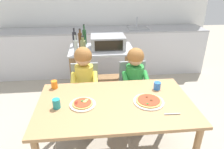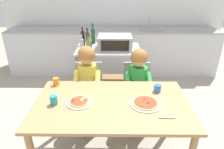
{
  "view_description": "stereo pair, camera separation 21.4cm",
  "coord_description": "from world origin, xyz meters",
  "views": [
    {
      "loc": [
        -0.19,
        -1.62,
        1.81
      ],
      "look_at": [
        0.0,
        0.3,
        0.88
      ],
      "focal_mm": 32.69,
      "sensor_mm": 36.0,
      "label": 1
    },
    {
      "loc": [
        0.02,
        -1.63,
        1.81
      ],
      "look_at": [
        0.0,
        0.3,
        0.88
      ],
      "focal_mm": 32.69,
      "sensor_mm": 36.0,
      "label": 2
    }
  ],
  "objects": [
    {
      "name": "bottle_dark_olive_oil",
      "position": [
        -0.45,
        1.37,
        0.97
      ],
      "size": [
        0.06,
        0.06,
        0.28
      ],
      "color": "black",
      "rests_on": "kitchen_island_cart"
    },
    {
      "name": "bottle_brown_beer",
      "position": [
        -0.31,
        1.47,
        0.98
      ],
      "size": [
        0.06,
        0.06,
        0.31
      ],
      "color": "#1E4723",
      "rests_on": "kitchen_island_cart"
    },
    {
      "name": "drinking_cup_teal",
      "position": [
        -0.54,
        -0.04,
        0.78
      ],
      "size": [
        0.07,
        0.07,
        0.09
      ],
      "primitive_type": "cylinder",
      "color": "teal",
      "rests_on": "dining_table"
    },
    {
      "name": "back_wall_tiled",
      "position": [
        0.0,
        2.73,
        1.35
      ],
      "size": [
        4.53,
        0.14,
        2.7
      ],
      "color": "white",
      "rests_on": "ground"
    },
    {
      "name": "dining_chair_right",
      "position": [
        0.32,
        0.69,
        0.48
      ],
      "size": [
        0.36,
        0.36,
        0.81
      ],
      "color": "gray",
      "rests_on": "ground"
    },
    {
      "name": "pizza_plate_white",
      "position": [
        0.32,
        -0.03,
        0.74
      ],
      "size": [
        0.29,
        0.29,
        0.03
      ],
      "color": "white",
      "rests_on": "dining_table"
    },
    {
      "name": "dining_chair_left",
      "position": [
        -0.31,
        0.69,
        0.48
      ],
      "size": [
        0.36,
        0.36,
        0.81
      ],
      "color": "gray",
      "rests_on": "ground"
    },
    {
      "name": "bottle_tall_green_wine",
      "position": [
        -0.41,
        1.01,
        0.97
      ],
      "size": [
        0.05,
        0.05,
        0.28
      ],
      "color": "#ADB7B2",
      "rests_on": "kitchen_island_cart"
    },
    {
      "name": "kitchen_counter",
      "position": [
        0.0,
        2.32,
        0.44
      ],
      "size": [
        4.08,
        0.6,
        1.09
      ],
      "color": "silver",
      "rests_on": "ground"
    },
    {
      "name": "child_in_yellow_shirt",
      "position": [
        -0.31,
        0.58,
        0.7
      ],
      "size": [
        0.32,
        0.42,
        1.06
      ],
      "color": "#424C6B",
      "rests_on": "ground"
    },
    {
      "name": "bottle_clear_vinegar",
      "position": [
        -0.32,
        1.02,
        0.96
      ],
      "size": [
        0.07,
        0.07,
        0.25
      ],
      "color": "olive",
      "rests_on": "kitchen_island_cart"
    },
    {
      "name": "drinking_cup_orange",
      "position": [
        -0.61,
        0.34,
        0.77
      ],
      "size": [
        0.07,
        0.07,
        0.08
      ],
      "primitive_type": "cylinder",
      "color": "orange",
      "rests_on": "dining_table"
    },
    {
      "name": "child_in_green_shirt",
      "position": [
        0.32,
        0.58,
        0.68
      ],
      "size": [
        0.32,
        0.42,
        1.03
      ],
      "color": "#424C6B",
      "rests_on": "ground"
    },
    {
      "name": "serving_spoon",
      "position": [
        0.47,
        -0.24,
        0.74
      ],
      "size": [
        0.14,
        0.02,
        0.01
      ],
      "primitive_type": "cylinder",
      "rotation": [
        0.0,
        1.57,
        3.1
      ],
      "color": "#B7BABF",
      "rests_on": "dining_table"
    },
    {
      "name": "dining_table",
      "position": [
        0.0,
        0.0,
        0.64
      ],
      "size": [
        1.47,
        0.86,
        0.73
      ],
      "color": "#AD7F51",
      "rests_on": "ground"
    },
    {
      "name": "kitchen_island_cart",
      "position": [
        -0.06,
        1.23,
        0.57
      ],
      "size": [
        0.93,
        0.59,
        0.86
      ],
      "color": "#B7BABF",
      "rests_on": "ground"
    },
    {
      "name": "bottle_slim_sauce",
      "position": [
        -0.36,
        1.19,
        0.99
      ],
      "size": [
        0.05,
        0.05,
        0.31
      ],
      "color": "#4C2D14",
      "rests_on": "kitchen_island_cart"
    },
    {
      "name": "drinking_cup_blue",
      "position": [
        0.47,
        0.21,
        0.77
      ],
      "size": [
        0.07,
        0.07,
        0.08
      ],
      "primitive_type": "cylinder",
      "color": "blue",
      "rests_on": "dining_table"
    },
    {
      "name": "toaster_oven",
      "position": [
        0.03,
        1.22,
        0.96
      ],
      "size": [
        0.48,
        0.36,
        0.19
      ],
      "color": "#999BA0",
      "rests_on": "kitchen_island_cart"
    },
    {
      "name": "pizza_plate_cream",
      "position": [
        -0.31,
        -0.01,
        0.74
      ],
      "size": [
        0.24,
        0.24,
        0.03
      ],
      "color": "beige",
      "rests_on": "dining_table"
    },
    {
      "name": "ground_plane",
      "position": [
        0.0,
        1.07,
        0.0
      ],
      "size": [
        10.68,
        10.68,
        0.0
      ],
      "primitive_type": "plane",
      "color": "#A89E8C"
    }
  ]
}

